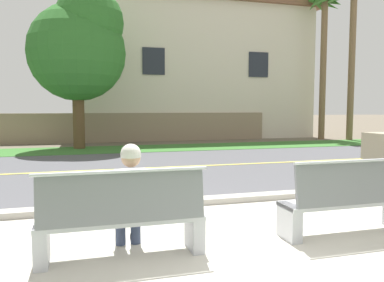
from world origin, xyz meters
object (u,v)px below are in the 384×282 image
object	(u,v)px
bench_right	(350,201)
palm_tree_tall	(325,18)
shade_tree_left	(80,45)
seated_person_white	(130,194)
bench_left	(123,219)

from	to	relation	value
bench_right	palm_tree_tall	distance (m)	17.27
shade_tree_left	seated_person_white	bearing A→B (deg)	-87.66
seated_person_white	shade_tree_left	distance (m)	12.34
bench_left	bench_right	world-z (taller)	same
bench_left	bench_right	size ratio (longest dim) A/B	1.00
bench_left	shade_tree_left	world-z (taller)	shade_tree_left
bench_right	palm_tree_tall	bearing A→B (deg)	56.69
bench_left	shade_tree_left	size ratio (longest dim) A/B	0.28
bench_left	seated_person_white	bearing A→B (deg)	57.87
bench_left	palm_tree_tall	size ratio (longest dim) A/B	0.23
seated_person_white	palm_tree_tall	xyz separation A→B (m)	(11.69, 13.41, 5.62)
palm_tree_tall	shade_tree_left	bearing A→B (deg)	-172.65
bench_right	shade_tree_left	size ratio (longest dim) A/B	0.28
seated_person_white	bench_right	bearing A→B (deg)	-3.52
seated_person_white	shade_tree_left	bearing A→B (deg)	92.34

